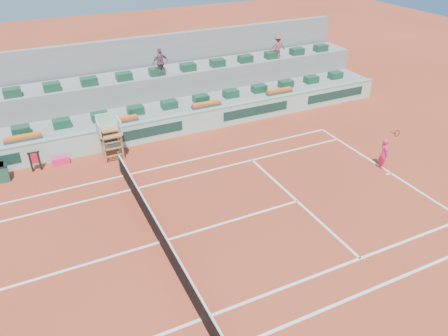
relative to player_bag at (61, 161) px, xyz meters
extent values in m
plane|color=#9E361E|center=(2.52, -8.01, -0.19)|extent=(90.00, 90.00, 0.00)
cube|color=gray|center=(2.52, 2.69, 0.41)|extent=(36.00, 4.00, 1.20)
cube|color=gray|center=(2.52, 4.29, 1.11)|extent=(36.00, 2.40, 2.60)
cube|color=gray|center=(2.52, 5.89, 2.01)|extent=(36.00, 0.40, 4.40)
cube|color=#FE2171|center=(0.00, 0.00, 0.00)|extent=(0.84, 0.38, 0.38)
imported|color=#7B5261|center=(6.70, 3.42, 3.24)|extent=(1.02, 0.54, 1.66)
imported|color=#8D4655|center=(14.82, 3.51, 3.20)|extent=(1.14, 0.84, 1.58)
cube|color=white|center=(14.41, -8.01, -0.18)|extent=(0.12, 10.97, 0.01)
cube|color=white|center=(2.52, -2.53, -0.18)|extent=(23.77, 0.12, 0.01)
cube|color=white|center=(2.52, -12.13, -0.18)|extent=(23.77, 0.12, 0.01)
cube|color=white|center=(2.52, -3.90, -0.18)|extent=(23.77, 0.12, 0.01)
cube|color=white|center=(8.92, -8.01, -0.18)|extent=(0.12, 8.23, 0.01)
cube|color=white|center=(2.52, -8.01, -0.18)|extent=(12.80, 0.12, 0.01)
cube|color=white|center=(14.26, -8.01, -0.18)|extent=(0.30, 0.12, 0.01)
cube|color=black|center=(2.52, -8.01, 0.27)|extent=(0.03, 11.87, 0.92)
cube|color=white|center=(2.52, -8.01, 0.77)|extent=(0.06, 11.87, 0.07)
cylinder|color=#204B35|center=(2.52, -2.08, 0.36)|extent=(0.10, 0.10, 1.10)
cube|color=#A9D5C1|center=(2.52, 0.49, 0.41)|extent=(36.00, 0.30, 1.20)
cube|color=#7DA894|center=(2.52, 0.49, 1.04)|extent=(36.00, 0.34, 0.06)
cube|color=#13362D|center=(4.52, 0.33, 0.46)|extent=(4.40, 0.02, 0.56)
cube|color=#13362D|center=(11.52, 0.33, 0.46)|extent=(4.40, 0.02, 0.56)
cube|color=#13362D|center=(17.52, 0.33, 0.46)|extent=(4.40, 0.02, 0.56)
cube|color=#9D673B|center=(2.07, -0.96, 0.49)|extent=(0.08, 0.08, 1.35)
cube|color=#9D673B|center=(2.97, -0.96, 0.49)|extent=(0.08, 0.08, 1.35)
cube|color=#9D673B|center=(2.07, -0.26, 0.49)|extent=(0.08, 0.08, 1.35)
cube|color=#9D673B|center=(2.97, -0.26, 0.49)|extent=(0.08, 0.08, 1.35)
cube|color=#9D673B|center=(2.52, -0.61, 1.20)|extent=(1.10, 0.90, 0.08)
cube|color=#A9D5C1|center=(2.52, -0.23, 1.71)|extent=(1.10, 0.08, 1.00)
cube|color=#A9D5C1|center=(2.00, -0.61, 1.56)|extent=(0.06, 0.90, 0.80)
cube|color=#A9D5C1|center=(3.04, -0.61, 1.56)|extent=(0.06, 0.90, 0.80)
cube|color=#9D673B|center=(2.52, -0.51, 1.44)|extent=(0.80, 0.60, 0.08)
cube|color=#9D673B|center=(2.52, -0.96, 0.16)|extent=(0.90, 0.08, 0.06)
cube|color=#9D673B|center=(2.52, -0.96, 0.56)|extent=(0.90, 0.08, 0.06)
cube|color=#9D673B|center=(2.52, -0.96, 0.91)|extent=(0.90, 0.08, 0.06)
cube|color=#17472E|center=(-1.48, 1.79, 1.23)|extent=(0.90, 0.60, 0.44)
cube|color=#17472E|center=(0.52, 1.79, 1.23)|extent=(0.90, 0.60, 0.44)
cube|color=#17472E|center=(2.52, 1.79, 1.23)|extent=(0.90, 0.60, 0.44)
cube|color=#17472E|center=(4.52, 1.79, 1.23)|extent=(0.90, 0.60, 0.44)
cube|color=#17472E|center=(6.52, 1.79, 1.23)|extent=(0.90, 0.60, 0.44)
cube|color=#17472E|center=(8.52, 1.79, 1.23)|extent=(0.90, 0.60, 0.44)
cube|color=#17472E|center=(10.52, 1.79, 1.23)|extent=(0.90, 0.60, 0.44)
cube|color=#17472E|center=(12.52, 1.79, 1.23)|extent=(0.90, 0.60, 0.44)
cube|color=#17472E|center=(14.52, 1.79, 1.23)|extent=(0.90, 0.60, 0.44)
cube|color=#17472E|center=(16.52, 1.79, 1.23)|extent=(0.90, 0.60, 0.44)
cube|color=#17472E|center=(18.52, 1.79, 1.23)|extent=(0.90, 0.60, 0.44)
cube|color=#17472E|center=(-1.48, 3.69, 2.63)|extent=(0.90, 0.60, 0.44)
cube|color=#17472E|center=(0.52, 3.69, 2.63)|extent=(0.90, 0.60, 0.44)
cube|color=#17472E|center=(2.52, 3.69, 2.63)|extent=(0.90, 0.60, 0.44)
cube|color=#17472E|center=(4.52, 3.69, 2.63)|extent=(0.90, 0.60, 0.44)
cube|color=#17472E|center=(6.52, 3.69, 2.63)|extent=(0.90, 0.60, 0.44)
cube|color=#17472E|center=(8.52, 3.69, 2.63)|extent=(0.90, 0.60, 0.44)
cube|color=#17472E|center=(10.52, 3.69, 2.63)|extent=(0.90, 0.60, 0.44)
cube|color=#17472E|center=(12.52, 3.69, 2.63)|extent=(0.90, 0.60, 0.44)
cube|color=#17472E|center=(14.52, 3.69, 2.63)|extent=(0.90, 0.60, 0.44)
cube|color=#17472E|center=(16.52, 3.69, 2.63)|extent=(0.90, 0.60, 0.44)
cube|color=#17472E|center=(18.52, 3.69, 2.63)|extent=(0.90, 0.60, 0.44)
cube|color=#454545|center=(-1.48, 0.99, 1.09)|extent=(1.80, 0.36, 0.16)
cube|color=#F55C14|center=(-1.48, 0.99, 1.23)|extent=(1.70, 0.32, 0.12)
cube|color=#454545|center=(3.52, 0.99, 1.09)|extent=(1.80, 0.36, 0.16)
cube|color=#F55C14|center=(3.52, 0.99, 1.23)|extent=(1.70, 0.32, 0.12)
cube|color=#454545|center=(8.52, 0.99, 1.09)|extent=(1.80, 0.36, 0.16)
cube|color=#F55C14|center=(8.52, 0.99, 1.23)|extent=(1.70, 0.32, 0.12)
cube|color=#454545|center=(13.52, 0.99, 1.09)|extent=(1.80, 0.36, 0.16)
cube|color=#F55C14|center=(13.52, 0.99, 1.23)|extent=(1.70, 0.32, 0.12)
cube|color=#1A4F39|center=(-2.78, -0.42, 0.21)|extent=(0.72, 0.62, 0.80)
cube|color=black|center=(-1.37, -0.16, 0.31)|extent=(0.10, 0.10, 1.00)
cube|color=black|center=(-0.97, -0.16, 0.31)|extent=(0.10, 0.10, 1.00)
cube|color=black|center=(-1.17, -0.16, 0.81)|extent=(0.59, 0.08, 0.06)
cube|color=red|center=(-1.17, -0.18, 0.51)|extent=(0.43, 0.04, 0.56)
imported|color=#FE2171|center=(14.38, -7.36, 0.61)|extent=(0.56, 0.68, 1.60)
cylinder|color=black|center=(14.38, -7.66, 1.86)|extent=(0.03, 0.35, 0.09)
torus|color=black|center=(14.38, -7.88, 1.93)|extent=(0.31, 0.08, 0.31)
camera|label=1|loc=(-0.93, -20.90, 10.89)|focal=35.00mm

